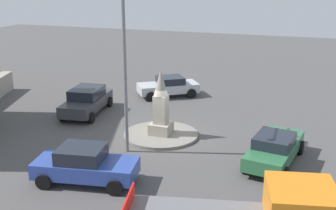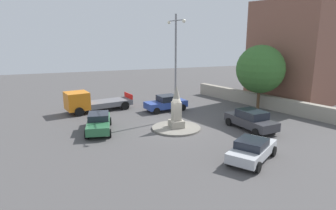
# 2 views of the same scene
# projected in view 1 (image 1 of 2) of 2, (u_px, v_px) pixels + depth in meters

# --- Properties ---
(ground_plane) EXTENTS (80.00, 80.00, 0.00)m
(ground_plane) POSITION_uv_depth(u_px,v_px,m) (161.00, 136.00, 21.99)
(ground_plane) COLOR #4F4C4C
(traffic_island) EXTENTS (3.88, 3.88, 0.14)m
(traffic_island) POSITION_uv_depth(u_px,v_px,m) (161.00, 135.00, 21.97)
(traffic_island) COLOR gray
(traffic_island) RESTS_ON ground
(monument) EXTENTS (1.07, 1.07, 3.40)m
(monument) POSITION_uv_depth(u_px,v_px,m) (161.00, 106.00, 21.51)
(monument) COLOR #9E9687
(monument) RESTS_ON traffic_island
(streetlamp) EXTENTS (3.71, 0.28, 8.98)m
(streetlamp) POSITION_uv_depth(u_px,v_px,m) (124.00, 39.00, 18.49)
(streetlamp) COLOR slate
(streetlamp) RESTS_ON ground
(car_dark_grey_far_side) EXTENTS (4.68, 2.48, 1.57)m
(car_dark_grey_far_side) POSITION_uv_depth(u_px,v_px,m) (87.00, 100.00, 25.35)
(car_dark_grey_far_side) COLOR #38383D
(car_dark_grey_far_side) RESTS_ON ground
(car_silver_passing) EXTENTS (3.75, 4.31, 1.36)m
(car_silver_passing) POSITION_uv_depth(u_px,v_px,m) (168.00, 86.00, 28.93)
(car_silver_passing) COLOR #B7BABF
(car_silver_passing) RESTS_ON ground
(car_green_approaching) EXTENTS (4.69, 2.45, 1.39)m
(car_green_approaching) POSITION_uv_depth(u_px,v_px,m) (275.00, 148.00, 18.62)
(car_green_approaching) COLOR #2D6B42
(car_green_approaching) RESTS_ON ground
(car_blue_parked_right) EXTENTS (2.47, 4.33, 1.52)m
(car_blue_parked_right) POSITION_uv_depth(u_px,v_px,m) (85.00, 165.00, 16.90)
(car_blue_parked_right) COLOR #2D479E
(car_blue_parked_right) RESTS_ON ground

